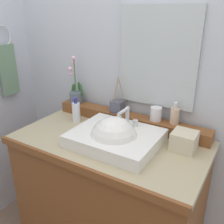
{
  "coord_description": "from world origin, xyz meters",
  "views": [
    {
      "loc": [
        0.71,
        -1.13,
        1.6
      ],
      "look_at": [
        0.02,
        -0.01,
        1.06
      ],
      "focal_mm": 40.49,
      "sensor_mm": 36.0,
      "label": 1
    }
  ],
  "objects_px": {
    "sink_basin": "(115,139)",
    "lotion_bottle": "(76,112)",
    "soap_dispenser": "(175,115)",
    "potted_plant": "(76,93)",
    "reed_diffuser": "(118,106)",
    "tumbler_cup": "(156,114)",
    "tissue_box": "(184,141)",
    "hand_towel": "(8,70)"
  },
  "relations": [
    {
      "from": "sink_basin",
      "to": "lotion_bottle",
      "type": "distance_m",
      "value": 0.42
    },
    {
      "from": "soap_dispenser",
      "to": "potted_plant",
      "type": "bearing_deg",
      "value": -178.84
    },
    {
      "from": "potted_plant",
      "to": "reed_diffuser",
      "type": "relative_size",
      "value": 1.38
    },
    {
      "from": "soap_dispenser",
      "to": "tumbler_cup",
      "type": "distance_m",
      "value": 0.12
    },
    {
      "from": "tissue_box",
      "to": "soap_dispenser",
      "type": "bearing_deg",
      "value": 126.05
    },
    {
      "from": "lotion_bottle",
      "to": "hand_towel",
      "type": "xyz_separation_m",
      "value": [
        -0.6,
        -0.04,
        0.22
      ]
    },
    {
      "from": "potted_plant",
      "to": "hand_towel",
      "type": "relative_size",
      "value": 0.92
    },
    {
      "from": "sink_basin",
      "to": "hand_towel",
      "type": "xyz_separation_m",
      "value": [
        -0.99,
        0.1,
        0.26
      ]
    },
    {
      "from": "hand_towel",
      "to": "lotion_bottle",
      "type": "bearing_deg",
      "value": 3.76
    },
    {
      "from": "potted_plant",
      "to": "soap_dispenser",
      "type": "distance_m",
      "value": 0.75
    },
    {
      "from": "tumbler_cup",
      "to": "reed_diffuser",
      "type": "bearing_deg",
      "value": -178.67
    },
    {
      "from": "soap_dispenser",
      "to": "tissue_box",
      "type": "relative_size",
      "value": 1.06
    },
    {
      "from": "tumbler_cup",
      "to": "lotion_bottle",
      "type": "xyz_separation_m",
      "value": [
        -0.52,
        -0.15,
        -0.04
      ]
    },
    {
      "from": "potted_plant",
      "to": "lotion_bottle",
      "type": "relative_size",
      "value": 2.0
    },
    {
      "from": "tumbler_cup",
      "to": "soap_dispenser",
      "type": "bearing_deg",
      "value": 6.13
    },
    {
      "from": "soap_dispenser",
      "to": "reed_diffuser",
      "type": "relative_size",
      "value": 0.55
    },
    {
      "from": "potted_plant",
      "to": "soap_dispenser",
      "type": "relative_size",
      "value": 2.51
    },
    {
      "from": "potted_plant",
      "to": "hand_towel",
      "type": "xyz_separation_m",
      "value": [
        -0.49,
        -0.18,
        0.15
      ]
    },
    {
      "from": "potted_plant",
      "to": "hand_towel",
      "type": "height_order",
      "value": "hand_towel"
    },
    {
      "from": "potted_plant",
      "to": "tumbler_cup",
      "type": "distance_m",
      "value": 0.63
    },
    {
      "from": "reed_diffuser",
      "to": "tissue_box",
      "type": "distance_m",
      "value": 0.52
    },
    {
      "from": "potted_plant",
      "to": "reed_diffuser",
      "type": "bearing_deg",
      "value": -0.57
    },
    {
      "from": "sink_basin",
      "to": "potted_plant",
      "type": "height_order",
      "value": "potted_plant"
    },
    {
      "from": "sink_basin",
      "to": "reed_diffuser",
      "type": "distance_m",
      "value": 0.33
    },
    {
      "from": "tumbler_cup",
      "to": "tissue_box",
      "type": "distance_m",
      "value": 0.27
    },
    {
      "from": "soap_dispenser",
      "to": "lotion_bottle",
      "type": "relative_size",
      "value": 0.8
    },
    {
      "from": "sink_basin",
      "to": "soap_dispenser",
      "type": "relative_size",
      "value": 3.52
    },
    {
      "from": "sink_basin",
      "to": "soap_dispenser",
      "type": "bearing_deg",
      "value": 50.98
    },
    {
      "from": "soap_dispenser",
      "to": "reed_diffuser",
      "type": "distance_m",
      "value": 0.39
    },
    {
      "from": "potted_plant",
      "to": "tumbler_cup",
      "type": "relative_size",
      "value": 4.02
    },
    {
      "from": "soap_dispenser",
      "to": "hand_towel",
      "type": "xyz_separation_m",
      "value": [
        -1.23,
        -0.2,
        0.17
      ]
    },
    {
      "from": "soap_dispenser",
      "to": "lotion_bottle",
      "type": "height_order",
      "value": "soap_dispenser"
    },
    {
      "from": "tumbler_cup",
      "to": "potted_plant",
      "type": "bearing_deg",
      "value": -179.75
    },
    {
      "from": "reed_diffuser",
      "to": "hand_towel",
      "type": "xyz_separation_m",
      "value": [
        -0.85,
        -0.18,
        0.18
      ]
    },
    {
      "from": "soap_dispenser",
      "to": "sink_basin",
      "type": "bearing_deg",
      "value": -129.02
    },
    {
      "from": "sink_basin",
      "to": "tissue_box",
      "type": "bearing_deg",
      "value": 22.98
    },
    {
      "from": "tissue_box",
      "to": "hand_towel",
      "type": "xyz_separation_m",
      "value": [
        -1.34,
        -0.05,
        0.24
      ]
    },
    {
      "from": "tumbler_cup",
      "to": "hand_towel",
      "type": "xyz_separation_m",
      "value": [
        -1.12,
        -0.19,
        0.18
      ]
    },
    {
      "from": "tumbler_cup",
      "to": "lotion_bottle",
      "type": "relative_size",
      "value": 0.5
    },
    {
      "from": "soap_dispenser",
      "to": "hand_towel",
      "type": "bearing_deg",
      "value": -170.82
    },
    {
      "from": "potted_plant",
      "to": "soap_dispenser",
      "type": "height_order",
      "value": "potted_plant"
    },
    {
      "from": "potted_plant",
      "to": "tumbler_cup",
      "type": "bearing_deg",
      "value": 0.25
    }
  ]
}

